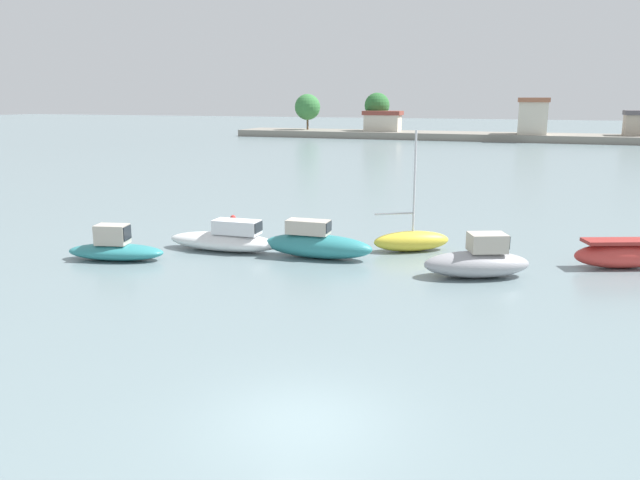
{
  "coord_description": "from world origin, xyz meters",
  "views": [
    {
      "loc": [
        4.54,
        -11.65,
        7.0
      ],
      "look_at": [
        -4.4,
        13.5,
        0.86
      ],
      "focal_mm": 35.03,
      "sensor_mm": 36.0,
      "label": 1
    }
  ],
  "objects_px": {
    "moored_boat_1": "(226,239)",
    "moored_boat_5": "(621,254)",
    "mooring_buoy_0": "(233,218)",
    "moored_boat_0": "(115,249)",
    "moored_boat_4": "(478,261)",
    "moored_boat_2": "(317,244)",
    "moored_boat_3": "(411,240)"
  },
  "relations": [
    {
      "from": "moored_boat_1",
      "to": "moored_boat_2",
      "type": "height_order",
      "value": "moored_boat_2"
    },
    {
      "from": "moored_boat_1",
      "to": "moored_boat_3",
      "type": "height_order",
      "value": "moored_boat_3"
    },
    {
      "from": "moored_boat_1",
      "to": "moored_boat_4",
      "type": "relative_size",
      "value": 1.22
    },
    {
      "from": "moored_boat_1",
      "to": "moored_boat_5",
      "type": "height_order",
      "value": "moored_boat_1"
    },
    {
      "from": "moored_boat_4",
      "to": "moored_boat_5",
      "type": "height_order",
      "value": "moored_boat_4"
    },
    {
      "from": "moored_boat_0",
      "to": "moored_boat_2",
      "type": "bearing_deg",
      "value": 8.82
    },
    {
      "from": "moored_boat_0",
      "to": "mooring_buoy_0",
      "type": "relative_size",
      "value": 14.06
    },
    {
      "from": "moored_boat_0",
      "to": "moored_boat_2",
      "type": "distance_m",
      "value": 8.85
    },
    {
      "from": "moored_boat_5",
      "to": "moored_boat_1",
      "type": "bearing_deg",
      "value": 168.24
    },
    {
      "from": "moored_boat_5",
      "to": "moored_boat_4",
      "type": "bearing_deg",
      "value": -169.72
    },
    {
      "from": "moored_boat_2",
      "to": "moored_boat_0",
      "type": "bearing_deg",
      "value": -159.79
    },
    {
      "from": "moored_boat_0",
      "to": "mooring_buoy_0",
      "type": "bearing_deg",
      "value": 72.55
    },
    {
      "from": "moored_boat_0",
      "to": "moored_boat_2",
      "type": "height_order",
      "value": "moored_boat_2"
    },
    {
      "from": "mooring_buoy_0",
      "to": "moored_boat_5",
      "type": "bearing_deg",
      "value": -10.58
    },
    {
      "from": "moored_boat_3",
      "to": "mooring_buoy_0",
      "type": "distance_m",
      "value": 11.82
    },
    {
      "from": "moored_boat_0",
      "to": "moored_boat_5",
      "type": "height_order",
      "value": "moored_boat_0"
    },
    {
      "from": "moored_boat_2",
      "to": "mooring_buoy_0",
      "type": "relative_size",
      "value": 15.61
    },
    {
      "from": "moored_boat_0",
      "to": "moored_boat_1",
      "type": "relative_size",
      "value": 0.82
    },
    {
      "from": "moored_boat_5",
      "to": "mooring_buoy_0",
      "type": "bearing_deg",
      "value": 148.16
    },
    {
      "from": "moored_boat_1",
      "to": "moored_boat_4",
      "type": "distance_m",
      "value": 11.51
    },
    {
      "from": "moored_boat_0",
      "to": "moored_boat_1",
      "type": "bearing_deg",
      "value": 26.5
    },
    {
      "from": "moored_boat_1",
      "to": "moored_boat_3",
      "type": "relative_size",
      "value": 1.0
    },
    {
      "from": "moored_boat_3",
      "to": "moored_boat_4",
      "type": "height_order",
      "value": "moored_boat_3"
    },
    {
      "from": "moored_boat_0",
      "to": "mooring_buoy_0",
      "type": "height_order",
      "value": "moored_boat_0"
    },
    {
      "from": "moored_boat_4",
      "to": "mooring_buoy_0",
      "type": "distance_m",
      "value": 16.2
    },
    {
      "from": "moored_boat_0",
      "to": "moored_boat_3",
      "type": "xyz_separation_m",
      "value": [
        11.94,
        5.94,
        0.01
      ]
    },
    {
      "from": "moored_boat_0",
      "to": "moored_boat_4",
      "type": "height_order",
      "value": "moored_boat_4"
    },
    {
      "from": "moored_boat_0",
      "to": "moored_boat_3",
      "type": "height_order",
      "value": "moored_boat_3"
    },
    {
      "from": "moored_boat_0",
      "to": "moored_boat_3",
      "type": "distance_m",
      "value": 13.33
    },
    {
      "from": "moored_boat_2",
      "to": "moored_boat_5",
      "type": "height_order",
      "value": "moored_boat_2"
    },
    {
      "from": "moored_boat_2",
      "to": "moored_boat_3",
      "type": "bearing_deg",
      "value": 33.54
    },
    {
      "from": "moored_boat_0",
      "to": "moored_boat_2",
      "type": "relative_size",
      "value": 0.9
    }
  ]
}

